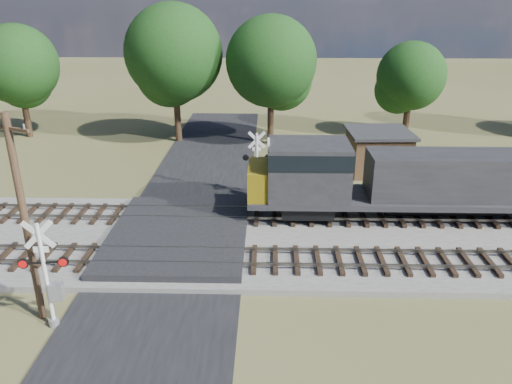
{
  "coord_description": "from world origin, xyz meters",
  "views": [
    {
      "loc": [
        4.6,
        -22.64,
        12.06
      ],
      "look_at": [
        3.99,
        2.0,
        2.21
      ],
      "focal_mm": 35.0,
      "sensor_mm": 36.0,
      "label": 1
    }
  ],
  "objects_px": {
    "crossing_signal_near": "(50,284)",
    "crossing_signal_far": "(255,171)",
    "utility_pole": "(24,217)",
    "equipment_shed": "(378,151)"
  },
  "relations": [
    {
      "from": "crossing_signal_far",
      "to": "utility_pole",
      "type": "xyz_separation_m",
      "value": [
        -8.17,
        -12.74,
        2.6
      ]
    },
    {
      "from": "crossing_signal_near",
      "to": "utility_pole",
      "type": "bearing_deg",
      "value": 139.23
    },
    {
      "from": "crossing_signal_far",
      "to": "equipment_shed",
      "type": "height_order",
      "value": "crossing_signal_far"
    },
    {
      "from": "utility_pole",
      "to": "equipment_shed",
      "type": "distance_m",
      "value": 24.86
    },
    {
      "from": "crossing_signal_far",
      "to": "equipment_shed",
      "type": "relative_size",
      "value": 0.94
    },
    {
      "from": "utility_pole",
      "to": "crossing_signal_far",
      "type": "bearing_deg",
      "value": 81.92
    },
    {
      "from": "crossing_signal_near",
      "to": "equipment_shed",
      "type": "bearing_deg",
      "value": 42.11
    },
    {
      "from": "crossing_signal_far",
      "to": "utility_pole",
      "type": "height_order",
      "value": "utility_pole"
    },
    {
      "from": "crossing_signal_near",
      "to": "equipment_shed",
      "type": "xyz_separation_m",
      "value": [
        16.06,
        18.58,
        -0.36
      ]
    },
    {
      "from": "crossing_signal_near",
      "to": "crossing_signal_far",
      "type": "relative_size",
      "value": 1.04
    }
  ]
}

